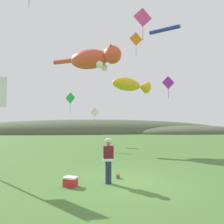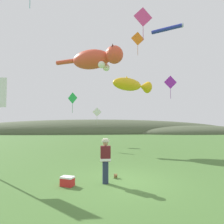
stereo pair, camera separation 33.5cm
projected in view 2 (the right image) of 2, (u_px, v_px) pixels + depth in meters
name	position (u px, v px, depth m)	size (l,w,h in m)	color
ground_plane	(122.00, 181.00, 8.17)	(120.00, 120.00, 0.00)	#477033
distant_hill_ridge	(112.00, 133.00, 41.49)	(63.35, 14.15, 5.56)	#4C563D
festival_attendant	(105.00, 159.00, 7.94)	(0.43, 0.30, 1.77)	#232D47
kite_spool	(116.00, 176.00, 8.63)	(0.13, 0.20, 0.20)	olive
picnic_cooler	(67.00, 181.00, 7.60)	(0.58, 0.50, 0.36)	red
kite_giant_cat	(96.00, 59.00, 19.65)	(6.78, 4.05, 2.24)	#E04C33
kite_fish_windsock	(131.00, 85.00, 14.01)	(3.28, 2.54, 1.02)	gold
kite_tube_streamer	(167.00, 29.00, 18.93)	(2.60, 2.13, 0.44)	#2633A5
kite_diamond_green	(73.00, 98.00, 19.64)	(0.97, 0.62, 2.04)	green
kite_diamond_white	(97.00, 112.00, 21.12)	(0.97, 0.05, 1.87)	white
kite_diamond_pink	(143.00, 17.00, 12.86)	(1.28, 0.16, 2.18)	#E53F8C
kite_diamond_violet	(170.00, 82.00, 18.13)	(1.22, 0.06, 2.12)	purple
kite_diamond_orange	(138.00, 39.00, 17.86)	(1.24, 0.17, 2.15)	orange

